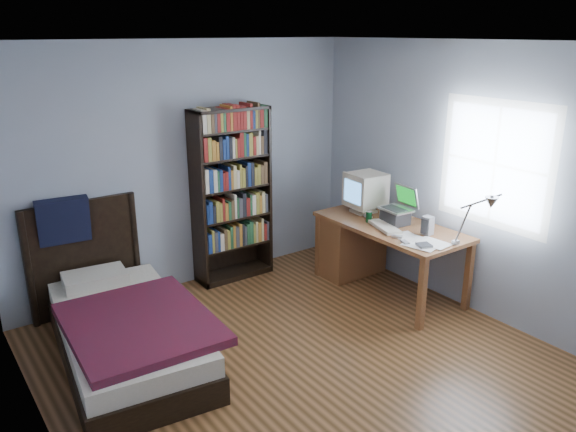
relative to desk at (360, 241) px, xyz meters
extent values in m
plane|color=#4D3116|center=(-1.51, -1.12, -0.42)|extent=(4.20, 4.20, 0.00)
plane|color=white|center=(-1.51, -1.12, 2.08)|extent=(4.20, 4.20, 0.00)
cube|color=#9099A8|center=(-1.51, 0.98, 0.83)|extent=(3.80, 0.04, 2.50)
cube|color=#9099A8|center=(-3.41, -1.12, 0.83)|extent=(0.04, 4.20, 2.50)
cube|color=#9099A8|center=(0.39, -1.12, 0.83)|extent=(0.04, 4.20, 2.50)
cube|color=white|center=(0.38, -1.27, 1.03)|extent=(0.01, 1.14, 1.14)
cube|color=white|center=(0.38, -1.27, 1.03)|extent=(0.01, 1.00, 1.00)
cube|color=brown|center=(0.00, -0.43, 0.29)|extent=(0.75, 1.56, 0.04)
cube|color=brown|center=(-0.33, -1.16, -0.07)|extent=(0.06, 0.06, 0.69)
cube|color=brown|center=(0.32, -1.16, -0.07)|extent=(0.06, 0.06, 0.69)
cube|color=brown|center=(-0.33, 0.30, -0.07)|extent=(0.06, 0.06, 0.69)
cube|color=brown|center=(0.32, 0.30, -0.07)|extent=(0.06, 0.06, 0.69)
cube|color=brown|center=(0.00, 0.13, -0.07)|extent=(0.69, 0.40, 0.68)
cube|color=beige|center=(0.05, 0.02, 0.33)|extent=(0.24, 0.21, 0.03)
cylinder|color=beige|center=(0.05, 0.02, 0.37)|extent=(0.09, 0.09, 0.05)
cube|color=beige|center=(0.08, 0.02, 0.57)|extent=(0.38, 0.36, 0.34)
cube|color=beige|center=(-0.10, 0.02, 0.57)|extent=(0.05, 0.36, 0.36)
cube|color=#3D83DB|center=(-0.11, 0.02, 0.57)|extent=(0.02, 0.27, 0.23)
cube|color=#2D2D30|center=(0.05, -0.44, 0.39)|extent=(0.22, 0.26, 0.14)
cube|color=#AEAEB3|center=(0.05, -0.44, 0.47)|extent=(0.26, 0.33, 0.02)
cube|color=#2D2D30|center=(0.03, -0.44, 0.48)|extent=(0.17, 0.25, 0.00)
cube|color=#AEAEB3|center=(0.20, -0.44, 0.58)|extent=(0.10, 0.31, 0.22)
cube|color=#0CBF26|center=(0.19, -0.44, 0.58)|extent=(0.07, 0.26, 0.17)
cube|color=#99999E|center=(0.08, -1.16, 0.33)|extent=(0.06, 0.05, 0.04)
cylinder|color=#99999E|center=(0.08, -1.22, 0.53)|extent=(0.02, 0.13, 0.37)
cylinder|color=#99999E|center=(0.01, -1.43, 0.80)|extent=(0.15, 0.30, 0.18)
cone|color=#99999E|center=(-0.06, -1.57, 0.83)|extent=(0.11, 0.11, 0.09)
cube|color=beige|center=(-0.13, -0.48, 0.33)|extent=(0.28, 0.46, 0.04)
cube|color=gray|center=(0.07, -0.84, 0.40)|extent=(0.10, 0.10, 0.18)
cylinder|color=#083C19|center=(-0.13, -0.25, 0.37)|extent=(0.06, 0.06, 0.11)
ellipsoid|color=silver|center=(-0.05, -0.15, 0.33)|extent=(0.07, 0.12, 0.04)
cube|color=#AEAEB3|center=(-0.23, -0.74, 0.33)|extent=(0.09, 0.11, 0.02)
cube|color=gray|center=(-0.28, -0.88, 0.33)|extent=(0.07, 0.10, 0.02)
cube|color=gray|center=(-0.21, -1.04, 0.33)|extent=(0.15, 0.15, 0.02)
cube|color=black|center=(-1.50, 0.82, 0.50)|extent=(0.03, 0.30, 1.84)
cube|color=black|center=(-0.70, 0.82, 0.50)|extent=(0.03, 0.30, 1.84)
cube|color=black|center=(-1.10, 0.82, 1.41)|extent=(0.83, 0.30, 0.03)
cube|color=black|center=(-1.10, 0.82, -0.39)|extent=(0.83, 0.30, 0.06)
cube|color=black|center=(-1.10, 0.96, 0.50)|extent=(0.83, 0.02, 1.84)
cube|color=olive|center=(-1.10, 0.80, 0.53)|extent=(0.75, 0.22, 1.64)
cube|color=black|center=(-2.63, -0.07, -0.31)|extent=(1.22, 2.08, 0.22)
cube|color=beige|center=(-2.63, -0.07, -0.12)|extent=(1.17, 2.02, 0.16)
cube|color=maroon|center=(-2.60, -0.32, -0.01)|extent=(1.11, 1.34, 0.07)
cube|color=beige|center=(-2.63, 0.67, 0.01)|extent=(0.58, 0.41, 0.12)
cube|color=black|center=(-2.63, 0.94, 0.13)|extent=(1.05, 0.05, 1.10)
cylinder|color=black|center=(-3.13, 0.92, 0.13)|extent=(0.06, 0.06, 1.10)
cylinder|color=black|center=(-2.14, 0.92, 0.13)|extent=(0.06, 0.06, 1.10)
cube|color=black|center=(-2.78, 0.91, 0.53)|extent=(0.46, 0.20, 0.43)
camera|label=1|loc=(-3.92, -4.13, 2.16)|focal=35.00mm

